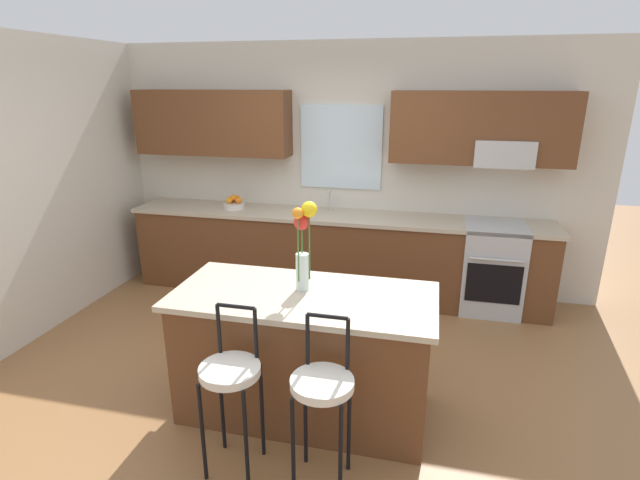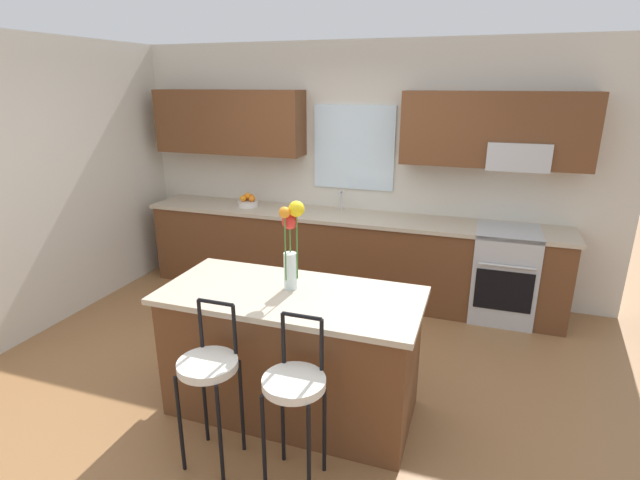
# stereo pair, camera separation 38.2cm
# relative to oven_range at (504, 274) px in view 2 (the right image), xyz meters

# --- Properties ---
(ground_plane) EXTENTS (14.00, 14.00, 0.00)m
(ground_plane) POSITION_rel_oven_range_xyz_m (-1.65, -1.68, -0.46)
(ground_plane) COLOR olive
(wall_left) EXTENTS (0.12, 4.60, 2.70)m
(wall_left) POSITION_rel_oven_range_xyz_m (-4.21, -1.38, 0.89)
(wall_left) COLOR beige
(wall_left) RESTS_ON ground
(back_wall_assembly) EXTENTS (5.60, 0.50, 2.70)m
(back_wall_assembly) POSITION_rel_oven_range_xyz_m (-1.62, 0.31, 1.05)
(back_wall_assembly) COLOR beige
(back_wall_assembly) RESTS_ON ground
(counter_run) EXTENTS (4.56, 0.64, 0.92)m
(counter_run) POSITION_rel_oven_range_xyz_m (-1.65, 0.02, 0.01)
(counter_run) COLOR brown
(counter_run) RESTS_ON ground
(sink_faucet) EXTENTS (0.02, 0.13, 0.23)m
(sink_faucet) POSITION_rel_oven_range_xyz_m (-1.75, 0.17, 0.60)
(sink_faucet) COLOR #B7BABC
(sink_faucet) RESTS_ON counter_run
(oven_range) EXTENTS (0.60, 0.64, 0.92)m
(oven_range) POSITION_rel_oven_range_xyz_m (0.00, 0.00, 0.00)
(oven_range) COLOR #B7BABC
(oven_range) RESTS_ON ground
(kitchen_island) EXTENTS (1.78, 0.83, 0.92)m
(kitchen_island) POSITION_rel_oven_range_xyz_m (-1.45, -2.05, 0.00)
(kitchen_island) COLOR brown
(kitchen_island) RESTS_ON ground
(bar_stool_near) EXTENTS (0.36, 0.36, 1.04)m
(bar_stool_near) POSITION_rel_oven_range_xyz_m (-1.72, -2.67, 0.18)
(bar_stool_near) COLOR black
(bar_stool_near) RESTS_ON ground
(bar_stool_middle) EXTENTS (0.36, 0.36, 1.04)m
(bar_stool_middle) POSITION_rel_oven_range_xyz_m (-1.17, -2.67, 0.18)
(bar_stool_middle) COLOR black
(bar_stool_middle) RESTS_ON ground
(flower_vase) EXTENTS (0.16, 0.16, 0.62)m
(flower_vase) POSITION_rel_oven_range_xyz_m (-1.46, -1.98, 0.82)
(flower_vase) COLOR silver
(flower_vase) RESTS_ON kitchen_island
(fruit_bowl_oranges) EXTENTS (0.24, 0.24, 0.16)m
(fruit_bowl_oranges) POSITION_rel_oven_range_xyz_m (-2.82, 0.03, 0.51)
(fruit_bowl_oranges) COLOR silver
(fruit_bowl_oranges) RESTS_ON counter_run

